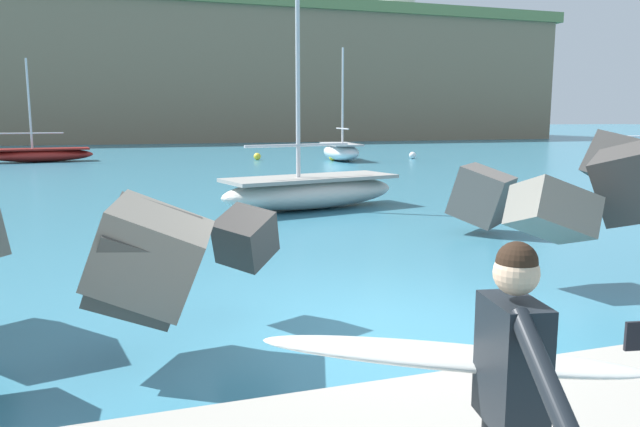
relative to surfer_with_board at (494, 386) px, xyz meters
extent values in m
plane|color=teal|center=(1.29, 4.14, -1.28)|extent=(400.00, 400.00, 0.00)
cube|color=#3D3A38|center=(5.87, 4.99, 0.30)|extent=(1.49, 1.30, 1.45)
cube|color=#605B56|center=(5.93, 9.19, -0.41)|extent=(1.58, 1.66, 1.40)
cube|color=slate|center=(4.44, 5.05, -0.09)|extent=(1.23, 1.13, 1.19)
cube|color=slate|center=(-1.41, 3.96, -0.09)|extent=(1.43, 1.31, 1.24)
cube|color=#3D3A38|center=(6.85, 6.28, 0.50)|extent=(1.25, 1.10, 1.18)
cube|color=#4C4944|center=(-1.48, 4.03, -0.17)|extent=(1.29, 1.29, 1.39)
cube|color=#3D3A38|center=(-0.22, 4.99, -0.19)|extent=(0.93, 0.99, 0.84)
cube|color=black|center=(0.01, -0.11, 0.16)|extent=(0.29, 0.41, 0.60)
sphere|color=#DBB28E|center=(0.01, -0.11, 0.59)|extent=(0.21, 0.21, 0.21)
sphere|color=black|center=(0.01, -0.11, 0.64)|extent=(0.19, 0.19, 0.19)
cylinder|color=black|center=(-0.11, -0.47, 0.28)|extent=(0.19, 0.53, 0.41)
cylinder|color=black|center=(0.06, 0.13, 0.12)|extent=(0.09, 0.09, 0.56)
ellipsoid|color=white|center=(-0.03, 0.22, 0.06)|extent=(2.12, 0.74, 0.37)
cube|color=black|center=(0.91, 0.05, 0.13)|extent=(0.12, 0.04, 0.16)
ellipsoid|color=maroon|center=(-6.02, 36.89, -0.88)|extent=(5.95, 2.43, 0.79)
cube|color=maroon|center=(-6.02, 36.89, -0.53)|extent=(5.48, 2.24, 0.10)
cylinder|color=silver|center=(-6.45, 36.84, 2.10)|extent=(0.12, 0.12, 5.18)
cylinder|color=silver|center=(-6.45, 36.84, 0.41)|extent=(3.46, 0.46, 0.08)
ellipsoid|color=beige|center=(3.49, 14.04, -0.82)|extent=(5.72, 3.04, 0.91)
cube|color=#9C9991|center=(3.49, 14.04, -0.40)|extent=(5.26, 2.79, 0.10)
cylinder|color=silver|center=(3.09, 13.95, 3.28)|extent=(0.12, 0.12, 7.28)
cylinder|color=silver|center=(3.09, 13.95, 0.54)|extent=(3.20, 0.81, 0.08)
ellipsoid|color=white|center=(11.18, 32.41, -0.76)|extent=(2.37, 5.04, 1.04)
cube|color=#ACACAC|center=(11.18, 32.41, -0.28)|extent=(2.18, 4.64, 0.10)
cylinder|color=silver|center=(11.14, 32.04, 2.57)|extent=(0.12, 0.12, 5.62)
cylinder|color=silver|center=(11.14, 32.04, 0.66)|extent=(0.40, 2.91, 0.08)
sphere|color=yellow|center=(10.58, 32.19, -1.06)|extent=(0.44, 0.44, 0.44)
sphere|color=silver|center=(16.07, 32.49, -1.06)|extent=(0.44, 0.44, 0.44)
sphere|color=yellow|center=(6.43, 34.39, -1.06)|extent=(0.44, 0.44, 0.44)
cube|color=#847056|center=(8.37, 78.69, 5.69)|extent=(81.67, 35.95, 13.93)
cube|color=#667F4C|center=(8.37, 78.69, 13.26)|extent=(83.30, 36.67, 1.20)
cylinder|color=silver|center=(33.65, 72.69, 15.16)|extent=(4.81, 4.81, 2.61)
camera|label=1|loc=(-1.68, -2.37, 1.29)|focal=34.12mm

